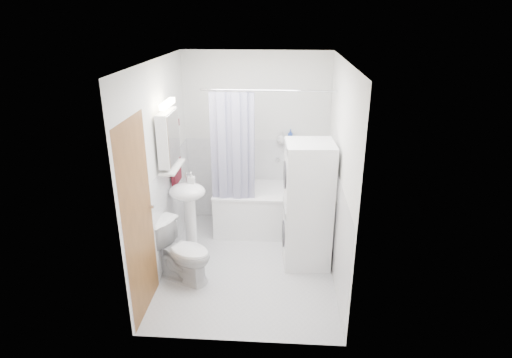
# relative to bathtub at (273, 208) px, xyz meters

# --- Properties ---
(floor) EXTENTS (2.60, 2.60, 0.00)m
(floor) POSITION_rel_bathtub_xyz_m (-0.25, -0.92, -0.33)
(floor) COLOR #B9B9BE
(floor) RESTS_ON ground
(room_walls) EXTENTS (2.60, 2.60, 2.60)m
(room_walls) POSITION_rel_bathtub_xyz_m (-0.25, -0.92, 1.15)
(room_walls) COLOR silver
(room_walls) RESTS_ON ground
(wainscot) EXTENTS (1.98, 2.58, 2.58)m
(wainscot) POSITION_rel_bathtub_xyz_m (-0.25, -0.63, 0.27)
(wainscot) COLOR white
(wainscot) RESTS_ON ground
(door) EXTENTS (0.05, 2.00, 2.00)m
(door) POSITION_rel_bathtub_xyz_m (-1.20, -1.47, 0.67)
(door) COLOR brown
(door) RESTS_ON ground
(bathtub) EXTENTS (1.58, 0.75, 0.60)m
(bathtub) POSITION_rel_bathtub_xyz_m (0.00, 0.00, 0.00)
(bathtub) COLOR white
(bathtub) RESTS_ON ground
(tub_spout) EXTENTS (0.04, 0.12, 0.04)m
(tub_spout) POSITION_rel_bathtub_xyz_m (0.20, 0.33, 0.59)
(tub_spout) COLOR silver
(tub_spout) RESTS_ON room_walls
(curtain_rod) EXTENTS (1.76, 0.02, 0.02)m
(curtain_rod) POSITION_rel_bathtub_xyz_m (0.00, -0.31, 1.67)
(curtain_rod) COLOR silver
(curtain_rod) RESTS_ON room_walls
(shower_curtain) EXTENTS (0.55, 0.02, 1.45)m
(shower_curtain) POSITION_rel_bathtub_xyz_m (-0.51, -0.31, 0.92)
(shower_curtain) COLOR #15164C
(shower_curtain) RESTS_ON curtain_rod
(sink) EXTENTS (0.44, 0.37, 1.04)m
(sink) POSITION_rel_bathtub_xyz_m (-1.01, -0.71, 0.37)
(sink) COLOR white
(sink) RESTS_ON ground
(medicine_cabinet) EXTENTS (0.13, 0.50, 0.71)m
(medicine_cabinet) POSITION_rel_bathtub_xyz_m (-1.16, -0.82, 1.23)
(medicine_cabinet) COLOR white
(medicine_cabinet) RESTS_ON room_walls
(shelf) EXTENTS (0.18, 0.54, 0.02)m
(shelf) POSITION_rel_bathtub_xyz_m (-1.14, -0.82, 0.87)
(shelf) COLOR silver
(shelf) RESTS_ON room_walls
(shower_caddy) EXTENTS (0.22, 0.06, 0.02)m
(shower_caddy) POSITION_rel_bathtub_xyz_m (0.25, 0.32, 0.82)
(shower_caddy) COLOR silver
(shower_caddy) RESTS_ON room_walls
(towel) EXTENTS (0.07, 0.33, 0.79)m
(towel) POSITION_rel_bathtub_xyz_m (-1.19, -0.47, 0.94)
(towel) COLOR #501525
(towel) RESTS_ON room_walls
(washer_dryer) EXTENTS (0.58, 0.57, 1.52)m
(washer_dryer) POSITION_rel_bathtub_xyz_m (0.42, -0.80, 0.43)
(washer_dryer) COLOR white
(washer_dryer) RESTS_ON ground
(toilet) EXTENTS (0.80, 0.65, 0.69)m
(toilet) POSITION_rel_bathtub_xyz_m (-0.97, -1.26, 0.01)
(toilet) COLOR white
(toilet) RESTS_ON ground
(soap_pump) EXTENTS (0.08, 0.17, 0.08)m
(soap_pump) POSITION_rel_bathtub_xyz_m (-0.96, -0.67, 0.62)
(soap_pump) COLOR gray
(soap_pump) RESTS_ON sink
(shelf_bottle) EXTENTS (0.07, 0.18, 0.07)m
(shelf_bottle) POSITION_rel_bathtub_xyz_m (-1.14, -0.97, 0.91)
(shelf_bottle) COLOR gray
(shelf_bottle) RESTS_ON shelf
(shelf_cup) EXTENTS (0.10, 0.09, 0.10)m
(shelf_cup) POSITION_rel_bathtub_xyz_m (-1.14, -0.70, 0.93)
(shelf_cup) COLOR gray
(shelf_cup) RESTS_ON shelf
(shampoo_a) EXTENTS (0.13, 0.17, 0.13)m
(shampoo_a) POSITION_rel_bathtub_xyz_m (0.10, 0.32, 0.89)
(shampoo_a) COLOR gray
(shampoo_a) RESTS_ON shower_caddy
(shampoo_b) EXTENTS (0.08, 0.21, 0.08)m
(shampoo_b) POSITION_rel_bathtub_xyz_m (0.22, 0.32, 0.87)
(shampoo_b) COLOR #2847A1
(shampoo_b) RESTS_ON shower_caddy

